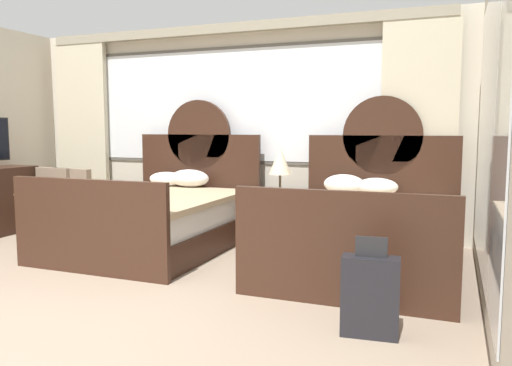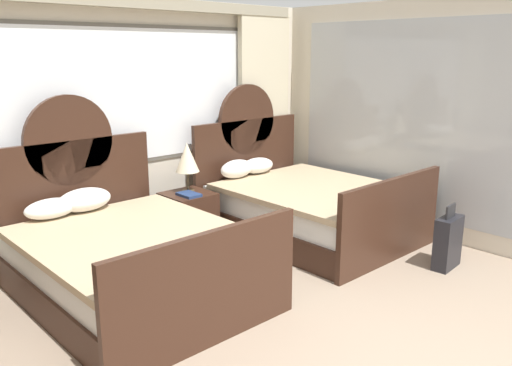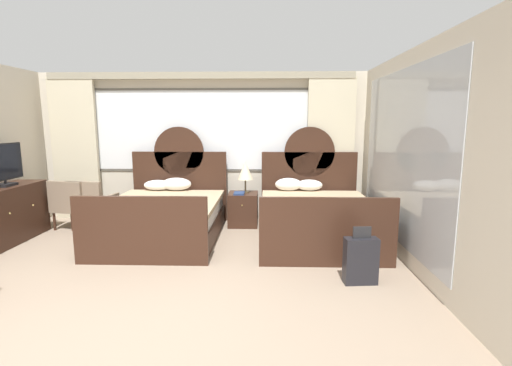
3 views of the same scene
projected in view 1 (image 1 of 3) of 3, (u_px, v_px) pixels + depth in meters
The scene contains 10 objects.
wall_back_window at pixel (232, 123), 6.64m from camera, with size 5.96×0.22×2.70m.
wall_right_mirror at pixel (498, 129), 3.53m from camera, with size 0.08×4.44×2.70m.
bed_near_window at pixel (156, 217), 5.76m from camera, with size 1.71×2.26×1.72m.
bed_near_mirror at pixel (365, 232), 4.90m from camera, with size 1.71×2.26×1.72m.
nightstand_between_beds at pixel (276, 218), 6.01m from camera, with size 0.51×0.53×0.58m.
table_lamp_on_nightstand at pixel (280, 161), 5.97m from camera, with size 0.27×0.27×0.56m.
book_on_nightstand at pixel (268, 194), 5.91m from camera, with size 0.18×0.26×0.03m.
armchair_by_window_left at pixel (85, 197), 6.66m from camera, with size 0.71×0.71×0.84m.
armchair_by_window_centre at pixel (66, 196), 6.78m from camera, with size 0.72×0.72×0.84m.
suitcase_on_floor at pixel (370, 296), 3.29m from camera, with size 0.38×0.19×0.66m.
Camera 1 is at (2.73, -2.27, 1.35)m, focal length 35.51 mm.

